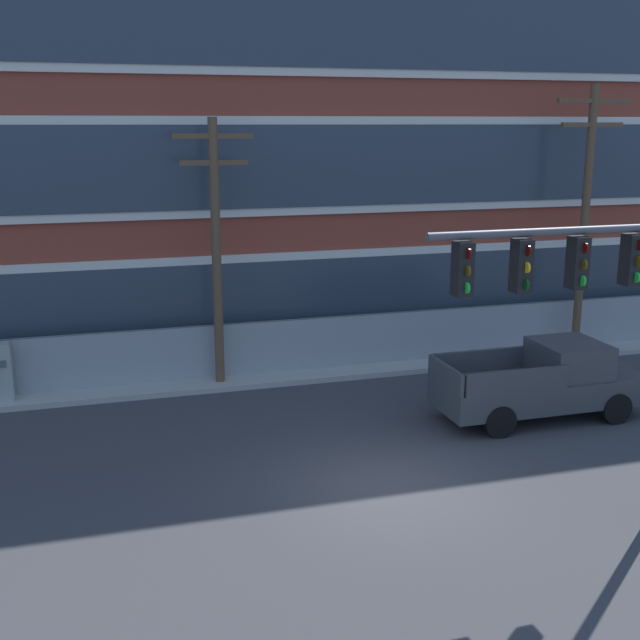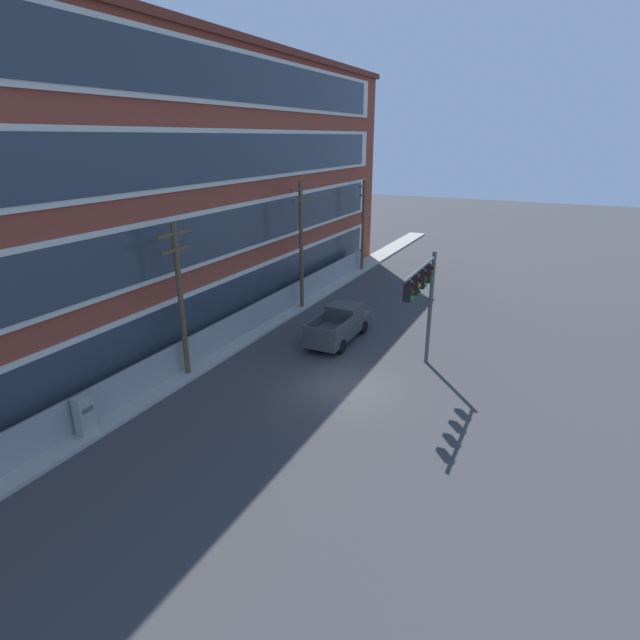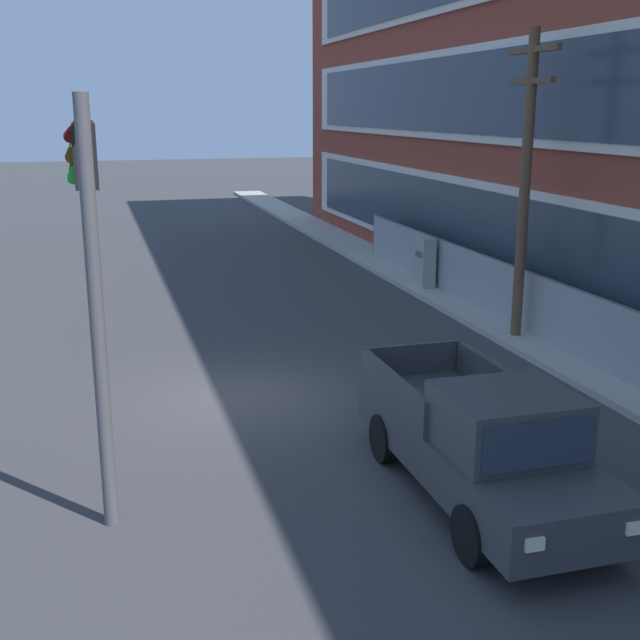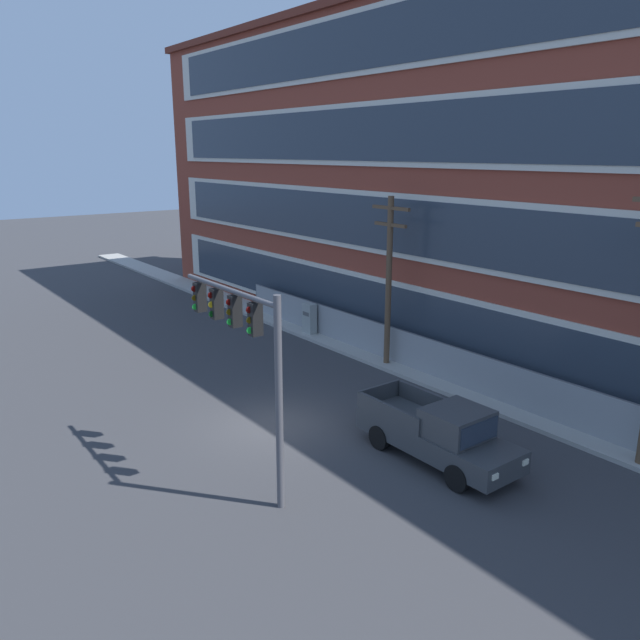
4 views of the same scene
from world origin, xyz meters
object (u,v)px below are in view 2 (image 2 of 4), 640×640
Objects in this scene: electrical_cabinet at (85,416)px; pickup_truck_dark_grey at (340,325)px; utility_pole_near_corner at (180,295)px; traffic_signal_mast at (423,290)px; utility_pole_far_east at (363,222)px; utility_pole_midblock at (301,240)px.

pickup_truck_dark_grey is at bearing -19.82° from electrical_cabinet.
utility_pole_near_corner is 6.77m from electrical_cabinet.
electrical_cabinet is (-13.47, 4.85, -0.07)m from pickup_truck_dark_grey.
traffic_signal_mast is at bearing -63.70° from utility_pole_near_corner.
utility_pole_far_east reaches higher than traffic_signal_mast.
traffic_signal_mast is 15.36m from electrical_cabinet.
utility_pole_near_corner is at bearing 116.30° from traffic_signal_mast.
electrical_cabinet is (-17.44, 0.25, -3.85)m from utility_pole_midblock.
traffic_signal_mast is 3.41× the size of electrical_cabinet.
pickup_truck_dark_grey is 3.17× the size of electrical_cabinet.
pickup_truck_dark_grey is 0.73× the size of utility_pole_near_corner.
pickup_truck_dark_grey is at bearing -162.84° from utility_pole_far_east.
utility_pole_far_east reaches higher than utility_pole_near_corner.
utility_pole_midblock is 4.92× the size of electrical_cabinet.
utility_pole_far_east is 4.48× the size of electrical_cabinet.
utility_pole_far_east is at bearing -0.17° from electrical_cabinet.
traffic_signal_mast reaches higher than pickup_truck_dark_grey.
traffic_signal_mast is 0.69× the size of utility_pole_midblock.
traffic_signal_mast is 6.85m from pickup_truck_dark_grey.
utility_pole_midblock is at bearing 56.81° from traffic_signal_mast.
utility_pole_midblock is (6.50, 9.95, 0.32)m from traffic_signal_mast.
utility_pole_midblock reaches higher than electrical_cabinet.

